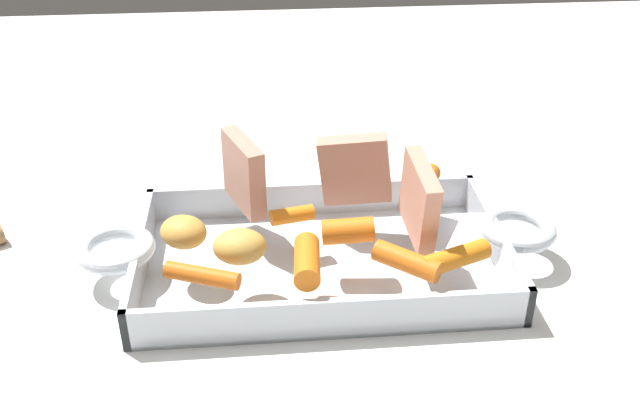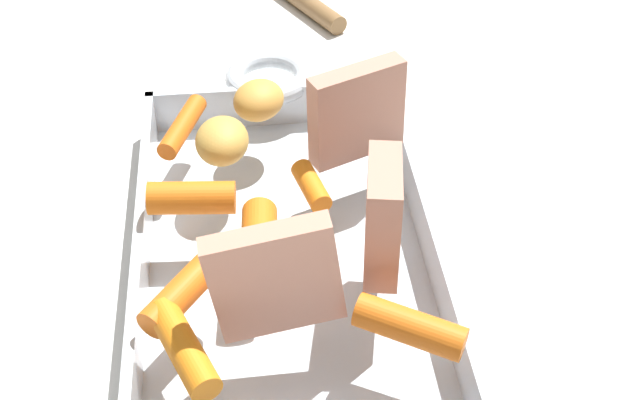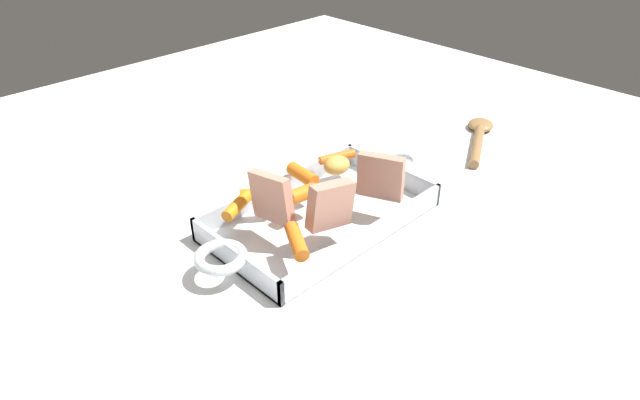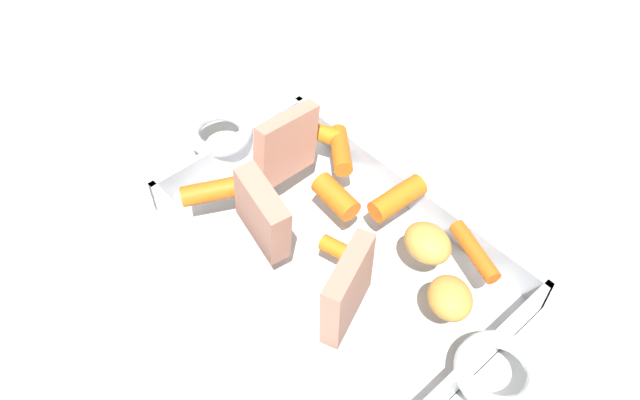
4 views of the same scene
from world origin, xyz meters
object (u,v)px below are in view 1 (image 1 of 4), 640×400
object	(u,v)px
baby_carrot_short	(202,276)
potato_whole	(240,247)
baby_carrot_northeast	(455,258)
baby_carrot_center_left	(307,261)
roasting_dish	(321,257)
roast_slice_outer	(355,169)
potato_golden_small	(183,232)
baby_carrot_southwest	(407,261)
roast_slice_thin	(419,201)
roast_slice_thick	(244,173)
baby_carrot_long	(348,231)
baby_carrot_center_right	(422,184)
baby_carrot_southeast	(292,215)

from	to	relation	value
baby_carrot_short	potato_whole	size ratio (longest dim) A/B	1.38
baby_carrot_northeast	baby_carrot_center_left	distance (m)	0.13
roasting_dish	baby_carrot_short	world-z (taller)	baby_carrot_short
roasting_dish	baby_carrot_short	bearing A→B (deg)	-146.88
roast_slice_outer	potato_golden_small	size ratio (longest dim) A/B	1.55
baby_carrot_southwest	baby_carrot_center_left	distance (m)	0.09
roast_slice_thin	potato_golden_small	size ratio (longest dim) A/B	1.67
roasting_dish	roast_slice_thick	distance (m)	0.11
baby_carrot_long	baby_carrot_center_right	bearing A→B (deg)	43.34
roast_slice_thick	potato_golden_small	bearing A→B (deg)	-129.02
roast_slice_outer	potato_whole	size ratio (longest dim) A/B	1.44
roasting_dish	roast_slice_outer	distance (m)	0.10
baby_carrot_long	roasting_dish	bearing A→B (deg)	141.37
roast_slice_thin	potato_whole	world-z (taller)	roast_slice_thin
roast_slice_thin	baby_carrot_southwest	bearing A→B (deg)	-110.48
baby_carrot_short	roast_slice_thick	bearing A→B (deg)	74.22
roast_slice_outer	baby_carrot_southeast	size ratio (longest dim) A/B	1.63
roast_slice_thick	baby_carrot_southeast	distance (m)	0.07
baby_carrot_long	baby_carrot_short	distance (m)	0.14
baby_carrot_northeast	potato_whole	size ratio (longest dim) A/B	1.40
roasting_dish	roast_slice_thick	world-z (taller)	roast_slice_thick
potato_golden_small	roast_slice_thick	bearing A→B (deg)	50.98
baby_carrot_long	baby_carrot_short	world-z (taller)	baby_carrot_long
roast_slice_thin	baby_carrot_long	xyz separation A→B (m)	(-0.07, -0.01, -0.03)
potato_golden_small	roast_slice_thin	bearing A→B (deg)	-0.28
roasting_dish	roast_slice_thick	size ratio (longest dim) A/B	6.42
roasting_dish	baby_carrot_center_left	size ratio (longest dim) A/B	7.82
roast_slice_thin	baby_carrot_center_left	world-z (taller)	roast_slice_thin
baby_carrot_short	baby_carrot_southeast	xyz separation A→B (m)	(0.08, 0.09, 0.00)
roast_slice_thin	baby_carrot_long	bearing A→B (deg)	-174.40
roasting_dish	roast_slice_outer	xyz separation A→B (m)	(0.04, 0.06, 0.06)
roast_slice_thick	baby_carrot_southeast	xyz separation A→B (m)	(0.05, -0.04, -0.03)
baby_carrot_center_right	potato_golden_small	size ratio (longest dim) A/B	1.48
baby_carrot_southeast	potato_whole	size ratio (longest dim) A/B	0.88
baby_carrot_southwest	baby_carrot_short	world-z (taller)	baby_carrot_southwest
potato_golden_small	baby_carrot_southeast	bearing A→B (deg)	17.09
baby_carrot_short	baby_carrot_southeast	distance (m)	0.12
baby_carrot_southwest	baby_carrot_center_right	size ratio (longest dim) A/B	0.93
roast_slice_thin	roast_slice_outer	xyz separation A→B (m)	(-0.05, 0.07, -0.00)
baby_carrot_southwest	baby_carrot_southeast	xyz separation A→B (m)	(-0.10, 0.09, -0.00)
baby_carrot_short	potato_whole	world-z (taller)	potato_whole
baby_carrot_long	baby_carrot_center_left	bearing A→B (deg)	-133.34
baby_carrot_northeast	potato_golden_small	world-z (taller)	potato_golden_small
baby_carrot_northeast	potato_whole	world-z (taller)	potato_whole
potato_golden_small	roasting_dish	bearing A→B (deg)	4.99
roasting_dish	baby_carrot_long	bearing A→B (deg)	-38.63
baby_carrot_long	baby_carrot_northeast	distance (m)	0.10
potato_golden_small	baby_carrot_southwest	bearing A→B (deg)	-16.18
baby_carrot_southeast	potato_whole	world-z (taller)	potato_whole
baby_carrot_long	roast_slice_thick	bearing A→B (deg)	141.24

